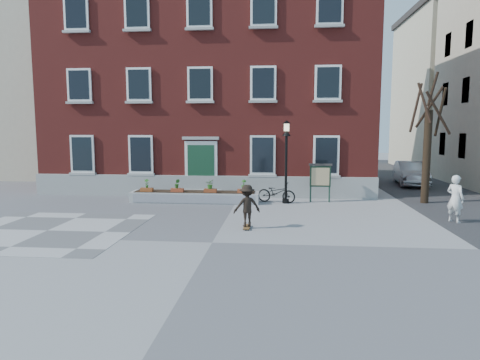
# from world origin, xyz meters

# --- Properties ---
(ground) EXTENTS (100.00, 100.00, 0.00)m
(ground) POSITION_xyz_m (0.00, 0.00, 0.00)
(ground) COLOR gray
(ground) RESTS_ON ground
(checker_patch) EXTENTS (6.00, 6.00, 0.01)m
(checker_patch) POSITION_xyz_m (-6.00, 1.00, 0.01)
(checker_patch) COLOR #5A5A5D
(checker_patch) RESTS_ON ground
(distant_building) EXTENTS (10.00, 12.00, 13.00)m
(distant_building) POSITION_xyz_m (-18.00, 20.00, 6.50)
(distant_building) COLOR #BFB59A
(distant_building) RESTS_ON ground
(bicycle) EXTENTS (1.96, 1.09, 0.97)m
(bicycle) POSITION_xyz_m (1.93, 7.47, 0.49)
(bicycle) COLOR black
(bicycle) RESTS_ON ground
(parked_car) EXTENTS (2.05, 4.66, 1.49)m
(parked_car) POSITION_xyz_m (10.25, 14.55, 0.74)
(parked_car) COLOR #A9ABAE
(parked_car) RESTS_ON ground
(bystander) EXTENTS (0.75, 0.79, 1.82)m
(bystander) POSITION_xyz_m (8.74, 3.77, 0.91)
(bystander) COLOR silver
(bystander) RESTS_ON ground
(brick_building) EXTENTS (18.40, 10.85, 12.60)m
(brick_building) POSITION_xyz_m (-2.00, 13.98, 6.30)
(brick_building) COLOR maroon
(brick_building) RESTS_ON ground
(planter_assembly) EXTENTS (6.20, 1.12, 1.15)m
(planter_assembly) POSITION_xyz_m (-1.99, 7.18, 0.31)
(planter_assembly) COLOR #B3B3AF
(planter_assembly) RESTS_ON ground
(bare_tree) EXTENTS (1.83, 1.83, 6.16)m
(bare_tree) POSITION_xyz_m (9.01, 8.01, 2.79)
(bare_tree) COLOR black
(bare_tree) RESTS_ON ground
(lamp_post) EXTENTS (0.40, 0.40, 3.93)m
(lamp_post) POSITION_xyz_m (2.38, 7.32, 2.54)
(lamp_post) COLOR black
(lamp_post) RESTS_ON ground
(notice_board) EXTENTS (1.10, 0.16, 1.87)m
(notice_board) POSITION_xyz_m (4.03, 7.79, 1.26)
(notice_board) COLOR #193225
(notice_board) RESTS_ON ground
(skateboarder) EXTENTS (1.10, 0.85, 1.58)m
(skateboarder) POSITION_xyz_m (0.94, 2.02, 0.82)
(skateboarder) COLOR brown
(skateboarder) RESTS_ON ground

